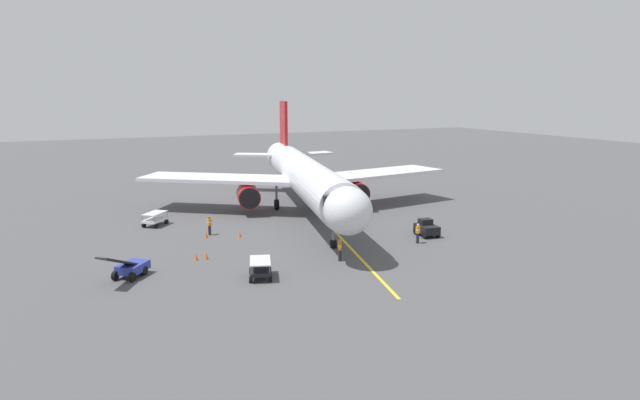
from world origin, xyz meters
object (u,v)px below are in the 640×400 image
airplane (304,176)px  safety_cone_nose_right (206,256)px  baggage_cart_portside (155,219)px  baggage_cart_starboard_side (260,269)px  safety_cone_nose_left (196,257)px  tug_near_nose (427,228)px  safety_cone_wing_port (240,234)px  ground_crew_marshaller (418,233)px  safety_cone_wing_starboard (206,235)px  ground_crew_loader (209,225)px  belt_loader_rear_apron (130,267)px  ground_crew_wing_walker (340,250)px

airplane → safety_cone_nose_right: airplane is taller
baggage_cart_portside → baggage_cart_starboard_side: (-4.08, 19.10, 0.00)m
baggage_cart_portside → safety_cone_nose_left: size_ratio=5.26×
tug_near_nose → baggage_cart_portside: tug_near_nose is taller
airplane → baggage_cart_portside: 15.62m
baggage_cart_starboard_side → tug_near_nose: bearing=-164.4°
airplane → safety_cone_wing_port: airplane is taller
safety_cone_nose_right → ground_crew_marshaller: bearing=170.4°
safety_cone_wing_starboard → airplane: bearing=-154.3°
ground_crew_marshaller → tug_near_nose: bearing=-140.9°
ground_crew_loader → belt_loader_rear_apron: size_ratio=0.40×
tug_near_nose → baggage_cart_starboard_side: tug_near_nose is taller
baggage_cart_portside → safety_cone_wing_starboard: baggage_cart_portside is taller
belt_loader_rear_apron → safety_cone_wing_port: (-10.12, -7.48, -0.44)m
airplane → ground_crew_wing_walker: size_ratio=23.35×
tug_near_nose → belt_loader_rear_apron: 25.42m
ground_crew_wing_walker → baggage_cart_portside: bearing=-58.7°
ground_crew_wing_walker → safety_cone_nose_left: 10.99m
baggage_cart_portside → belt_loader_rear_apron: size_ratio=0.67×
airplane → ground_crew_wing_walker: 17.73m
tug_near_nose → safety_cone_nose_left: tug_near_nose is taller
tug_near_nose → safety_cone_wing_starboard: (18.03, -7.60, -0.43)m
ground_crew_marshaller → baggage_cart_portside: ground_crew_marshaller is taller
ground_crew_marshaller → safety_cone_wing_port: ground_crew_marshaller is taller
airplane → safety_cone_wing_starboard: bearing=25.7°
tug_near_nose → baggage_cart_portside: bearing=-33.8°
ground_crew_loader → safety_cone_wing_port: size_ratio=3.11×
baggage_cart_portside → ground_crew_loader: bearing=123.6°
safety_cone_nose_right → safety_cone_wing_port: (-4.31, -5.42, 0.00)m
ground_crew_marshaller → safety_cone_wing_starboard: 18.43m
airplane → tug_near_nose: 15.03m
tug_near_nose → safety_cone_wing_starboard: bearing=-22.8°
safety_cone_nose_left → tug_near_nose: bearing=176.7°
airplane → safety_cone_nose_right: bearing=42.1°
airplane → safety_cone_nose_left: airplane is taller
safety_cone_nose_left → safety_cone_wing_port: size_ratio=1.00×
ground_crew_loader → safety_cone_wing_port: (-2.21, 1.89, -0.61)m
ground_crew_wing_walker → baggage_cart_starboard_side: 6.90m
safety_cone_wing_starboard → ground_crew_loader: bearing=-120.9°
safety_cone_nose_left → safety_cone_nose_right: size_ratio=1.00×
ground_crew_marshaller → baggage_cart_starboard_side: 15.42m
safety_cone_wing_port → safety_cone_wing_starboard: size_ratio=1.00×
ground_crew_loader → safety_cone_wing_port: ground_crew_loader is taller
airplane → safety_cone_nose_left: 19.09m
ground_crew_wing_walker → ground_crew_loader: same height
ground_crew_loader → belt_loader_rear_apron: bearing=49.8°
belt_loader_rear_apron → safety_cone_nose_right: 6.18m
tug_near_nose → belt_loader_rear_apron: belt_loader_rear_apron is taller
baggage_cart_portside → safety_cone_nose_left: 13.16m
ground_crew_wing_walker → safety_cone_nose_left: (9.89, -4.75, -0.61)m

